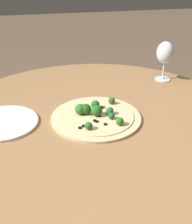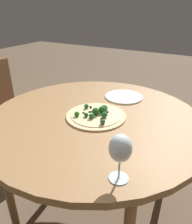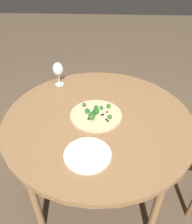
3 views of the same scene
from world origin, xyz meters
The scene contains 4 objects.
dining_table centered at (0.00, 0.00, 0.72)m, with size 1.29×1.29×0.78m.
pizza centered at (0.00, 0.02, 0.79)m, with size 0.35×0.35×0.06m.
wine_glass centered at (0.41, 0.34, 0.91)m, with size 0.09×0.09×0.19m.
plate_near centered at (-0.35, 0.04, 0.78)m, with size 0.27×0.27×0.01m.
Camera 1 is at (-0.19, -1.03, 1.39)m, focal length 50.00 mm.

